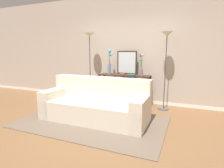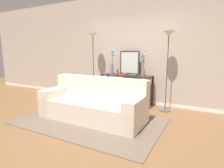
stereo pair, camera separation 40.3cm
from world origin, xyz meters
name	(u,v)px [view 1 (the left image)]	position (x,y,z in m)	size (l,w,h in m)	color
ground_plane	(101,127)	(0.00, 0.00, -0.01)	(16.00, 16.00, 0.02)	brown
back_wall	(132,49)	(0.00, 2.03, 1.49)	(12.00, 0.15, 2.99)	white
area_rug	(92,121)	(-0.27, 0.15, 0.01)	(2.95, 1.83, 0.01)	brown
couch	(96,105)	(-0.27, 0.31, 0.31)	(2.24, 0.90, 0.88)	beige
console_table	(124,84)	(-0.09, 1.66, 0.57)	(1.40, 0.38, 0.81)	#382619
floor_lamp_left	(90,48)	(-1.10, 1.57, 1.52)	(0.28, 0.28, 1.94)	#4C4C51
floor_lamp_right	(166,49)	(0.98, 1.57, 1.49)	(0.28, 0.28, 1.90)	#4C4C51
wall_mirror	(127,63)	(-0.08, 1.82, 1.13)	(0.56, 0.02, 0.64)	#382619
vase_tall_flowers	(109,64)	(-0.54, 1.67, 1.10)	(0.11, 0.11, 0.66)	#6B84AD
vase_short_flowers	(141,66)	(0.36, 1.66, 1.07)	(0.12, 0.11, 0.57)	gray
fruit_bowl	(123,74)	(-0.10, 1.54, 0.84)	(0.15, 0.15, 0.05)	brown
book_stack	(131,75)	(0.13, 1.57, 0.83)	(0.23, 0.18, 0.04)	navy
book_row_under_console	(112,100)	(-0.47, 1.66, 0.06)	(0.42, 0.18, 0.13)	slate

